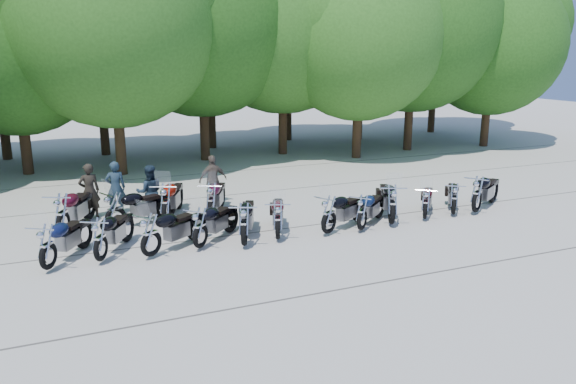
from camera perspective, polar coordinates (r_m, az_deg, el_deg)
name	(u,v)px	position (r m, az deg, el deg)	size (l,w,h in m)	color
ground	(309,244)	(15.23, 2.19, -5.28)	(90.00, 90.00, 0.00)	#A6A196
tree_2	(14,45)	(25.90, -26.06, 13.24)	(7.31, 7.31, 8.97)	#3A2614
tree_3	(111,19)	(24.43, -17.53, 16.40)	(8.70, 8.70, 10.67)	#3A2614
tree_4	(200,16)	(27.00, -8.89, 17.23)	(9.13, 9.13, 11.20)	#3A2614
tree_5	(282,20)	(28.38, -0.57, 17.10)	(9.04, 9.04, 11.10)	#3A2614
tree_6	(360,35)	(27.48, 7.30, 15.51)	(8.00, 8.00, 9.82)	#3A2614
tree_7	(414,25)	(30.27, 12.64, 16.23)	(8.79, 8.79, 10.79)	#3A2614
tree_8	(492,44)	(32.68, 20.01, 13.94)	(7.53, 7.53, 9.25)	#3A2614
tree_11	(97,43)	(29.55, -18.81, 14.17)	(7.56, 7.56, 9.28)	#3A2614
tree_12	(209,39)	(30.54, -8.04, 15.15)	(7.88, 7.88, 9.67)	#3A2614
tree_13	(288,34)	(33.09, -0.01, 15.72)	(8.31, 8.31, 10.20)	#3A2614
tree_14	(361,38)	(33.62, 7.46, 15.22)	(8.02, 8.02, 9.84)	#3A2614
tree_15	(437,20)	(37.72, 14.95, 16.56)	(9.67, 9.67, 11.86)	#3A2614
motorcycle_0	(47,245)	(14.29, -23.28, -5.00)	(0.70, 2.31, 1.30)	#0B1234
motorcycle_1	(100,238)	(14.39, -18.57, -4.46)	(0.70, 2.29, 1.30)	black
motorcycle_2	(151,234)	(14.36, -13.79, -4.13)	(0.71, 2.32, 1.31)	black
motorcycle_3	(200,227)	(14.73, -8.94, -3.48)	(0.69, 2.27, 1.29)	black
motorcycle_4	(244,223)	(14.76, -4.49, -3.16)	(0.73, 2.41, 1.36)	black
motorcycle_5	(278,219)	(15.23, -1.05, -2.74)	(0.69, 2.26, 1.28)	#390711
motorcycle_6	(329,213)	(15.74, 4.18, -2.18)	(0.70, 2.30, 1.30)	black
motorcycle_7	(362,211)	(16.16, 7.55, -1.96)	(0.66, 2.18, 1.23)	#0C1A38
motorcycle_8	(392,203)	(16.81, 10.52, -1.12)	(0.76, 2.51, 1.42)	black
motorcycle_9	(426,202)	(17.65, 13.82, -1.02)	(0.62, 2.05, 1.16)	black
motorcycle_10	(454,198)	(18.34, 16.52, -0.57)	(0.64, 2.11, 1.19)	black
motorcycle_11	(477,193)	(18.75, 18.68, -0.10)	(0.75, 2.47, 1.40)	black
motorcycle_12	(62,214)	(16.63, -21.97, -2.04)	(0.78, 2.56, 1.45)	#3E0818
motorcycle_13	(115,210)	(16.77, -17.17, -1.72)	(0.72, 2.35, 1.33)	black
motorcycle_14	(166,202)	(17.01, -12.31, -0.99)	(0.77, 2.55, 1.44)	maroon
motorcycle_15	(211,200)	(17.18, -7.80, -0.81)	(0.73, 2.38, 1.35)	#34071B
rider_0	(89,191)	(18.38, -19.53, 0.10)	(0.63, 0.42, 1.74)	black
rider_1	(150,192)	(17.81, -13.87, 0.00)	(0.82, 0.64, 1.69)	#1B2A38
rider_2	(213,180)	(19.14, -7.63, 1.24)	(0.99, 0.41, 1.68)	brown
rider_3	(116,188)	(18.63, -17.12, 0.42)	(0.62, 0.41, 1.71)	#1D2F3D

